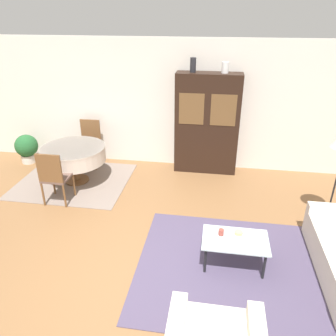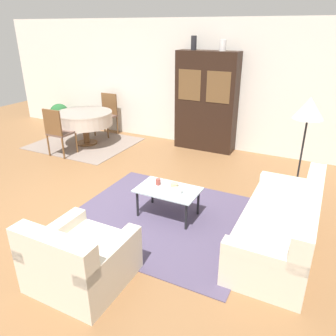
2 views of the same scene
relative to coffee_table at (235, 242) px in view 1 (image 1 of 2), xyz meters
name	(u,v)px [view 1 (image 1 of 2)]	position (x,y,z in m)	size (l,w,h in m)	color
ground_plane	(137,278)	(-1.26, -0.46, -0.38)	(14.00, 14.00, 0.00)	brown
wall_back	(175,105)	(-1.26, 3.17, 0.97)	(10.00, 0.06, 2.70)	silver
area_rug	(231,268)	(-0.03, -0.08, -0.37)	(2.55, 2.26, 0.01)	#4C425B
dining_rug	(74,181)	(-3.17, 1.97, -0.37)	(2.18, 1.88, 0.01)	gray
coffee_table	(235,242)	(0.00, 0.00, 0.00)	(0.88, 0.55, 0.42)	black
display_cabinet	(207,124)	(-0.56, 2.93, 0.66)	(1.30, 0.40, 2.08)	black
dining_table	(74,154)	(-3.11, 1.97, 0.22)	(1.25, 1.25, 0.75)	brown
dining_chair_near	(54,175)	(-3.11, 1.12, 0.19)	(0.44, 0.44, 1.00)	brown
dining_chair_far	(90,140)	(-3.11, 2.82, 0.19)	(0.44, 0.44, 1.00)	brown
cup	(221,232)	(-0.19, 0.07, 0.09)	(0.07, 0.07, 0.09)	#9E4238
bowl	(248,241)	(0.16, -0.06, 0.08)	(0.16, 0.16, 0.06)	white
bowl_small	(239,233)	(0.04, 0.12, 0.07)	(0.11, 0.11, 0.05)	tan
vase_tall	(193,65)	(-0.88, 2.93, 1.84)	(0.12, 0.12, 0.27)	#232328
vase_short	(225,67)	(-0.27, 2.93, 1.80)	(0.13, 0.13, 0.21)	white
potted_plant	(27,147)	(-4.58, 2.69, -0.02)	(0.51, 0.51, 0.66)	beige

